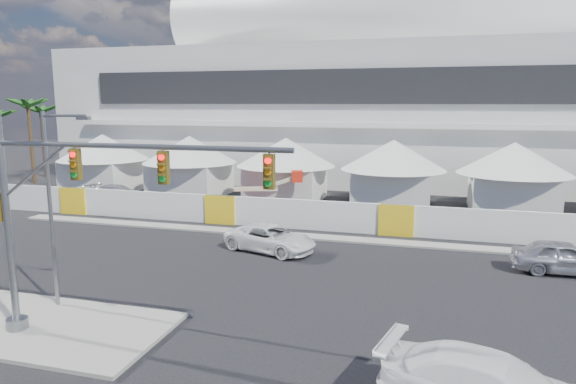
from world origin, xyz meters
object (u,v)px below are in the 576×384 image
(sedan_silver, at_px, (564,257))
(pickup_curb, at_px, (271,238))
(lot_car_c, at_px, (118,195))
(streetlight_median, at_px, (54,197))
(traffic_mast, at_px, (60,216))
(boom_lift, at_px, (250,201))

(sedan_silver, bearing_deg, pickup_curb, 90.17)
(lot_car_c, bearing_deg, pickup_curb, -113.45)
(pickup_curb, xyz_separation_m, streetlight_median, (-5.75, -10.19, 3.93))
(pickup_curb, xyz_separation_m, traffic_mast, (-3.55, -12.54, 3.77))
(boom_lift, bearing_deg, sedan_silver, -43.41)
(sedan_silver, bearing_deg, traffic_mast, 123.60)
(sedan_silver, height_order, pickup_curb, sedan_silver)
(sedan_silver, height_order, boom_lift, boom_lift)
(lot_car_c, height_order, streetlight_median, streetlight_median)
(sedan_silver, relative_size, streetlight_median, 0.62)
(pickup_curb, bearing_deg, traffic_mast, -178.52)
(sedan_silver, height_order, lot_car_c, sedan_silver)
(lot_car_c, relative_size, streetlight_median, 0.72)
(traffic_mast, distance_m, boom_lift, 22.50)
(traffic_mast, xyz_separation_m, streetlight_median, (-2.20, 2.35, 0.17))
(pickup_curb, bearing_deg, sedan_silver, -71.72)
(streetlight_median, bearing_deg, lot_car_c, 118.16)
(streetlight_median, bearing_deg, pickup_curb, 60.54)
(sedan_silver, height_order, streetlight_median, streetlight_median)
(pickup_curb, distance_m, lot_car_c, 18.62)
(sedan_silver, relative_size, traffic_mast, 0.44)
(sedan_silver, relative_size, pickup_curb, 0.91)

